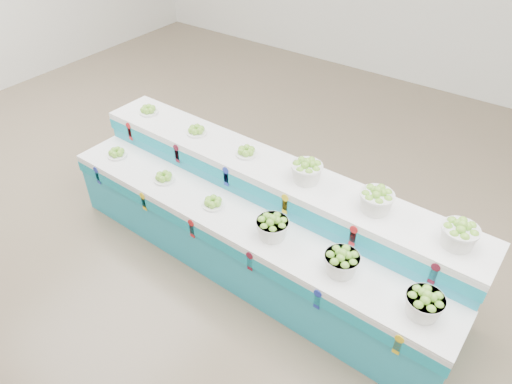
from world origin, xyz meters
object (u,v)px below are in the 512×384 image
(basket_upper_right, at_px, (459,234))
(display_stand, at_px, (256,221))
(basket_lower_left, at_px, (272,227))
(plate_upper_mid, at_px, (196,130))

(basket_upper_right, bearing_deg, display_stand, -173.30)
(basket_lower_left, bearing_deg, plate_upper_mid, 157.37)
(display_stand, xyz_separation_m, plate_upper_mid, (-0.96, 0.28, 0.56))
(basket_lower_left, xyz_separation_m, plate_upper_mid, (-1.32, 0.55, 0.24))
(plate_upper_mid, xyz_separation_m, basket_upper_right, (2.68, -0.08, 0.06))
(display_stand, distance_m, basket_upper_right, 1.84)
(display_stand, distance_m, basket_lower_left, 0.55)
(plate_upper_mid, distance_m, basket_upper_right, 2.68)
(basket_upper_right, bearing_deg, plate_upper_mid, 178.25)
(plate_upper_mid, height_order, basket_upper_right, basket_upper_right)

